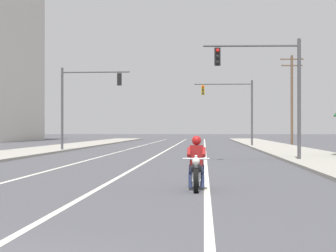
{
  "coord_description": "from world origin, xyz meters",
  "views": [
    {
      "loc": [
        2.98,
        -6.63,
        1.64
      ],
      "look_at": [
        1.11,
        25.78,
        1.8
      ],
      "focal_mm": 66.8,
      "sensor_mm": 36.0,
      "label": 1
    }
  ],
  "objects_px": {
    "traffic_signal_mid_right": "(235,102)",
    "utility_pole_right_far": "(292,96)",
    "traffic_signal_near_left": "(82,96)",
    "motorcycle_with_rider": "(196,168)",
    "traffic_signal_near_right": "(271,80)"
  },
  "relations": [
    {
      "from": "traffic_signal_mid_right",
      "to": "utility_pole_right_far",
      "type": "distance_m",
      "value": 8.67
    },
    {
      "from": "traffic_signal_mid_right",
      "to": "traffic_signal_near_right",
      "type": "bearing_deg",
      "value": -88.93
    },
    {
      "from": "motorcycle_with_rider",
      "to": "traffic_signal_mid_right",
      "type": "xyz_separation_m",
      "value": [
        3.09,
        41.49,
        3.55
      ]
    },
    {
      "from": "traffic_signal_mid_right",
      "to": "traffic_signal_near_left",
      "type": "bearing_deg",
      "value": -133.11
    },
    {
      "from": "traffic_signal_near_left",
      "to": "traffic_signal_mid_right",
      "type": "xyz_separation_m",
      "value": [
        11.91,
        12.72,
        0.02
      ]
    },
    {
      "from": "traffic_signal_near_right",
      "to": "traffic_signal_near_left",
      "type": "relative_size",
      "value": 1.0
    },
    {
      "from": "traffic_signal_near_left",
      "to": "traffic_signal_mid_right",
      "type": "distance_m",
      "value": 17.42
    },
    {
      "from": "utility_pole_right_far",
      "to": "motorcycle_with_rider",
      "type": "bearing_deg",
      "value": -100.94
    },
    {
      "from": "motorcycle_with_rider",
      "to": "utility_pole_right_far",
      "type": "bearing_deg",
      "value": 79.06
    },
    {
      "from": "traffic_signal_near_left",
      "to": "traffic_signal_mid_right",
      "type": "bearing_deg",
      "value": 46.89
    },
    {
      "from": "traffic_signal_near_left",
      "to": "utility_pole_right_far",
      "type": "bearing_deg",
      "value": 46.26
    },
    {
      "from": "traffic_signal_near_left",
      "to": "utility_pole_right_far",
      "type": "height_order",
      "value": "utility_pole_right_far"
    },
    {
      "from": "traffic_signal_mid_right",
      "to": "utility_pole_right_far",
      "type": "bearing_deg",
      "value": 44.99
    },
    {
      "from": "traffic_signal_near_right",
      "to": "utility_pole_right_far",
      "type": "distance_m",
      "value": 33.28
    },
    {
      "from": "utility_pole_right_far",
      "to": "traffic_signal_near_right",
      "type": "bearing_deg",
      "value": -99.7
    }
  ]
}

